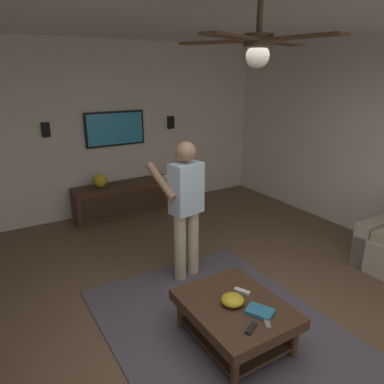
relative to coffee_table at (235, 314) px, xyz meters
name	(u,v)px	position (x,y,z in m)	size (l,w,h in m)	color
ground_plane	(232,345)	(-0.04, 0.04, -0.30)	(9.10, 9.10, 0.00)	brown
wall_back_tv	(93,131)	(3.81, 0.04, 1.13)	(0.10, 6.46, 2.85)	silver
area_rug	(221,328)	(0.20, 0.00, -0.29)	(2.59, 2.01, 0.01)	#514C56
coffee_table	(235,314)	(0.00, 0.00, 0.00)	(1.00, 0.80, 0.40)	#422B1C
media_console	(125,199)	(3.47, -0.31, -0.02)	(0.45, 1.70, 0.55)	#422B1C
tv	(115,129)	(3.71, -0.31, 1.15)	(0.05, 1.01, 0.57)	black
person_standing	(185,203)	(1.21, -0.20, 0.64)	(0.60, 0.61, 1.64)	#C6B793
bowl	(232,300)	(0.00, 0.03, 0.15)	(0.20, 0.20, 0.09)	gold
remote_white	(242,291)	(0.11, -0.16, 0.12)	(0.15, 0.04, 0.02)	white
remote_black	(251,328)	(-0.34, 0.10, 0.12)	(0.15, 0.04, 0.02)	black
remote_grey	(267,323)	(-0.35, -0.05, 0.12)	(0.15, 0.04, 0.02)	slate
book	(260,312)	(-0.22, -0.09, 0.12)	(0.22, 0.16, 0.04)	teal
vase_round	(100,181)	(3.49, 0.09, 0.36)	(0.22, 0.22, 0.22)	gold
wall_speaker_left	(171,122)	(3.73, -1.37, 1.18)	(0.06, 0.12, 0.22)	black
wall_speaker_right	(46,130)	(3.73, 0.78, 1.22)	(0.06, 0.12, 0.22)	black
ceiling_fan	(258,45)	(-0.14, 0.02, 2.22)	(1.16, 1.17, 0.46)	#4C3828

